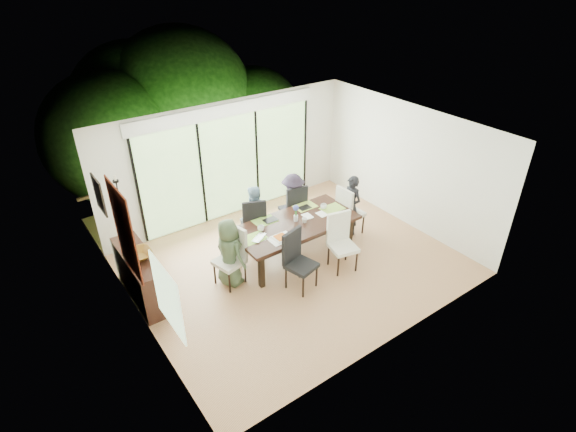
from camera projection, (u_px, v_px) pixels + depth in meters
floor at (295, 265)px, 8.92m from camera, size 6.00×5.00×0.01m
ceiling at (297, 135)px, 7.53m from camera, size 6.00×5.00×0.01m
wall_back at (229, 160)px, 9.98m from camera, size 6.00×0.02×2.70m
wall_front at (399, 275)px, 6.47m from camera, size 6.00×0.02×2.70m
wall_left at (135, 263)px, 6.71m from camera, size 0.02×5.00×2.70m
wall_right at (407, 166)px, 9.73m from camera, size 0.02×5.00×2.70m
glass_doors at (230, 167)px, 10.02m from camera, size 4.20×0.02×2.30m
blinds_header at (226, 110)px, 9.35m from camera, size 4.40×0.06×0.28m
mullion_a at (138, 193)px, 8.96m from camera, size 0.05×0.04×2.30m
mullion_b at (202, 175)px, 9.67m from camera, size 0.05×0.04×2.30m
mullion_c at (257, 160)px, 10.37m from camera, size 0.05×0.04×2.30m
mullion_d at (305, 147)px, 11.07m from camera, size 0.05×0.04×2.30m
side_window at (167, 298)px, 5.82m from camera, size 0.02×0.90×1.00m
deck at (215, 200)px, 11.31m from camera, size 6.00×1.80×0.10m
rail_top at (199, 167)px, 11.56m from camera, size 6.00×0.08×0.06m
foliage_left at (109, 138)px, 10.90m from camera, size 3.20×3.20×3.20m
foliage_mid at (181, 102)px, 12.24m from camera, size 4.00×4.00×4.00m
foliage_right at (254, 117)px, 12.86m from camera, size 2.80×2.80×2.80m
foliage_far at (138, 109)px, 12.32m from camera, size 3.60×3.60×3.60m
table_top at (295, 224)px, 8.80m from camera, size 2.51×1.15×0.06m
table_apron at (295, 228)px, 8.85m from camera, size 2.30×0.94×0.10m
table_leg_fl at (261, 271)px, 8.16m from camera, size 0.09×0.09×0.72m
table_leg_fr at (350, 233)px, 9.24m from camera, size 0.09×0.09×0.72m
table_leg_bl at (238, 249)px, 8.76m from camera, size 0.09×0.09×0.72m
table_leg_br at (323, 216)px, 9.84m from camera, size 0.09×0.09×0.72m
chair_left_end at (229, 258)px, 8.14m from camera, size 0.58×0.58×1.15m
chair_right_end at (351, 210)px, 9.64m from camera, size 0.50×0.50×1.15m
chair_far_left at (253, 220)px, 9.26m from camera, size 0.63×0.63×1.15m
chair_far_right at (292, 206)px, 9.76m from camera, size 0.56×0.56×1.15m
chair_near_left at (302, 262)px, 8.03m from camera, size 0.59×0.59×1.15m
chair_near_right at (343, 243)px, 8.53m from camera, size 0.57×0.57×1.15m
person_left_end at (229, 253)px, 8.10m from camera, size 0.53×0.70×1.35m
person_right_end at (351, 206)px, 9.58m from camera, size 0.44×0.66×1.35m
person_far_left at (254, 217)px, 9.19m from camera, size 0.68×0.49×1.35m
person_far_right at (293, 203)px, 9.69m from camera, size 0.71×0.54×1.35m
placemat_left at (254, 238)px, 8.30m from camera, size 0.46×0.33×0.01m
placemat_right at (332, 208)px, 9.26m from camera, size 0.46×0.33×0.01m
placemat_far_l at (265, 221)px, 8.83m from camera, size 0.46×0.33×0.01m
placemat_far_r at (305, 206)px, 9.34m from camera, size 0.46×0.33×0.01m
placemat_paper at (281, 238)px, 8.30m from camera, size 0.46×0.33×0.01m
tablet_far_l at (270, 220)px, 8.84m from camera, size 0.27×0.19×0.01m
tablet_far_r at (305, 208)px, 9.27m from camera, size 0.25×0.18×0.01m
papers at (324, 213)px, 9.10m from camera, size 0.31×0.23×0.00m
platter_base at (281, 238)px, 8.29m from camera, size 0.27×0.27×0.03m
platter_snacks at (281, 237)px, 8.28m from camera, size 0.21×0.21×0.01m
vase at (296, 218)px, 8.81m from camera, size 0.08×0.08×0.13m
hyacinth_stems at (296, 213)px, 8.75m from camera, size 0.04×0.04×0.17m
hyacinth_blooms at (296, 208)px, 8.69m from camera, size 0.11×0.11×0.11m
laptop at (261, 238)px, 8.28m from camera, size 0.41×0.37×0.03m
cup_a at (261, 228)px, 8.51m from camera, size 0.18×0.18×0.10m
cup_b at (304, 220)px, 8.76m from camera, size 0.14×0.14×0.10m
cup_c at (324, 207)px, 9.23m from camera, size 0.17×0.17×0.10m
book at (304, 217)px, 8.94m from camera, size 0.19×0.25×0.02m
sideboard at (141, 276)px, 7.89m from camera, size 0.45×1.59×0.90m
bowl at (138, 255)px, 7.56m from camera, size 0.47×0.47×0.12m
candlestick_base at (130, 245)px, 7.89m from camera, size 0.10×0.10×0.04m
candlestick_shaft at (123, 214)px, 7.57m from camera, size 0.02×0.02×1.24m
candlestick_pan at (116, 181)px, 7.26m from camera, size 0.10×0.10×0.03m
candle at (115, 178)px, 7.23m from camera, size 0.04×0.04×0.10m
tapestry at (124, 231)px, 6.83m from camera, size 0.02×1.00×1.50m
art_frame at (99, 195)px, 7.72m from camera, size 0.03×0.55×0.65m
art_canvas at (100, 195)px, 7.73m from camera, size 0.01×0.45×0.55m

